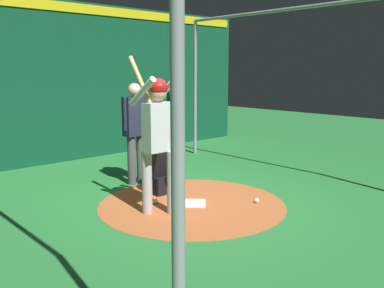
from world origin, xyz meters
The scene contains 11 objects.
ground_plane centered at (0.00, 0.00, 0.00)m, with size 26.71×26.71×0.00m, color #287A38.
dirt_circle centered at (0.00, 0.00, 0.00)m, with size 2.89×2.89×0.01m, color #B76033.
home_plate centered at (0.00, 0.00, 0.01)m, with size 0.42×0.42×0.01m, color white.
batter centered at (-0.03, -0.62, 1.20)m, with size 0.68×0.49×2.26m.
catcher centered at (-0.79, 0.03, 0.38)m, with size 0.58×0.40×0.97m.
umpire centered at (-1.58, 0.07, 1.03)m, with size 0.23×0.49×1.82m.
back_wall centered at (-4.27, 0.00, 1.78)m, with size 0.22×10.71×3.54m.
cage_frame centered at (0.00, 0.00, 2.25)m, with size 5.82×5.58×3.23m.
bat_rack centered at (-4.03, 2.28, 0.49)m, with size 0.70×0.21×1.05m.
baseball_0 centered at (-0.38, -0.41, 0.04)m, with size 0.07×0.07×0.07m, color white.
baseball_1 centered at (0.66, 0.77, 0.04)m, with size 0.07×0.07×0.07m, color white.
Camera 1 is at (4.56, -4.20, 2.07)m, focal length 38.89 mm.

